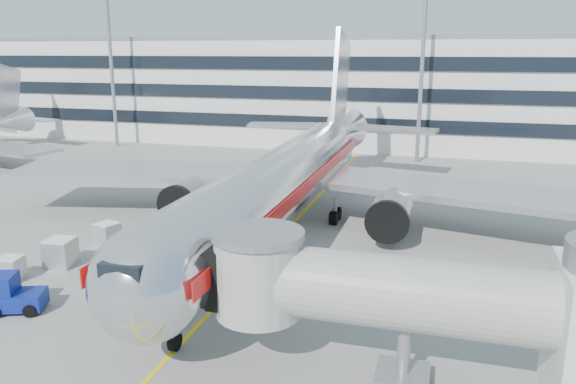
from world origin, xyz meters
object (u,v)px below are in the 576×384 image
(cargo_container_front, at_px, (10,269))
(main_jet, at_px, (290,175))
(cargo_container_left, at_px, (60,252))
(cargo_container_right, at_px, (108,233))
(ramp_worker, at_px, (157,253))
(belt_loader, at_px, (153,251))
(baggage_tug, at_px, (13,295))

(cargo_container_front, bearing_deg, main_jet, 48.04)
(main_jet, relative_size, cargo_container_front, 32.01)
(main_jet, xyz_separation_m, cargo_container_left, (-12.09, -12.11, -3.32))
(main_jet, xyz_separation_m, cargo_container_front, (-13.49, -15.01, -3.50))
(cargo_container_right, bearing_deg, ramp_worker, -26.55)
(cargo_container_left, bearing_deg, ramp_worker, 17.65)
(belt_loader, relative_size, cargo_container_left, 2.32)
(main_jet, distance_m, ramp_worker, 12.42)
(cargo_container_right, height_order, ramp_worker, ramp_worker)
(cargo_container_left, bearing_deg, cargo_container_front, -115.78)
(baggage_tug, relative_size, cargo_container_left, 1.70)
(belt_loader, distance_m, baggage_tug, 9.65)
(main_jet, xyz_separation_m, belt_loader, (-6.91, -9.38, -3.66))
(cargo_container_left, xyz_separation_m, cargo_container_right, (0.47, 4.61, -0.13))
(cargo_container_front, bearing_deg, ramp_worker, 33.16)
(cargo_container_right, bearing_deg, main_jet, 32.84)
(cargo_container_front, bearing_deg, belt_loader, 40.52)
(cargo_container_right, relative_size, cargo_container_front, 1.16)
(cargo_container_left, relative_size, cargo_container_front, 1.18)
(cargo_container_front, xyz_separation_m, ramp_worker, (7.32, 4.78, 0.08))
(cargo_container_left, bearing_deg, main_jet, 45.04)
(main_jet, relative_size, baggage_tug, 15.96)
(cargo_container_right, height_order, cargo_container_front, cargo_container_right)
(baggage_tug, xyz_separation_m, ramp_worker, (4.03, 8.21, -0.09))
(belt_loader, xyz_separation_m, ramp_worker, (0.73, -0.85, 0.25))
(main_jet, height_order, baggage_tug, main_jet)
(belt_loader, relative_size, ramp_worker, 2.64)
(main_jet, distance_m, cargo_container_right, 14.26)
(baggage_tug, bearing_deg, main_jet, 61.04)
(main_jet, relative_size, cargo_container_right, 27.65)
(cargo_container_left, height_order, cargo_container_right, cargo_container_left)
(cargo_container_front, relative_size, ramp_worker, 0.97)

